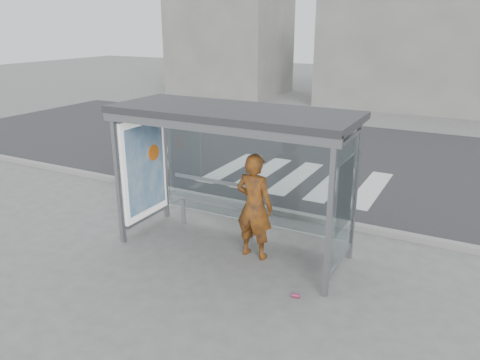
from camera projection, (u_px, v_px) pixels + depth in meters
name	position (u px, v px, depth m)	size (l,w,h in m)	color
ground	(233.00, 249.00, 8.66)	(80.00, 80.00, 0.00)	#61615F
road	(341.00, 158.00, 14.52)	(30.00, 10.00, 0.01)	#2D2D2F
curb	(275.00, 211.00, 10.27)	(30.00, 0.18, 0.12)	gray
crosswalk	(296.00, 178.00, 12.65)	(4.55, 3.00, 0.00)	silver
bus_shelter	(215.00, 142.00, 8.24)	(4.25, 1.65, 2.62)	gray
building_left	(230.00, 41.00, 27.21)	(6.00, 5.00, 6.00)	slate
building_center	(408.00, 55.00, 22.94)	(8.00, 5.00, 5.00)	slate
person	(254.00, 206.00, 8.12)	(0.70, 0.46, 1.91)	#E95615
bench	(216.00, 202.00, 9.25)	(2.02, 0.25, 1.05)	gray
soda_can	(296.00, 296.00, 7.12)	(0.07, 0.07, 0.12)	#DB4075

